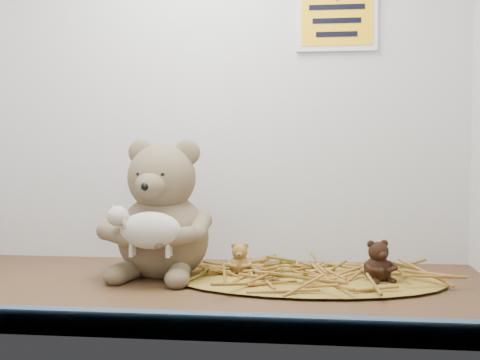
# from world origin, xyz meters

# --- Properties ---
(alcove_shell) EXTENTS (1.20, 0.60, 0.90)m
(alcove_shell) POSITION_xyz_m (0.00, 0.09, 0.45)
(alcove_shell) COLOR #482C19
(alcove_shell) RESTS_ON ground
(front_rail) EXTENTS (1.19, 0.02, 0.04)m
(front_rail) POSITION_xyz_m (0.00, -0.29, 0.02)
(front_rail) COLOR #38546B
(front_rail) RESTS_ON shelf_floor
(straw_bed) EXTENTS (0.54, 0.31, 0.01)m
(straw_bed) POSITION_xyz_m (0.24, 0.09, 0.01)
(straw_bed) COLOR olive
(straw_bed) RESTS_ON shelf_floor
(main_teddy) EXTENTS (0.26, 0.27, 0.28)m
(main_teddy) POSITION_xyz_m (-0.06, 0.11, 0.14)
(main_teddy) COLOR #79684A
(main_teddy) RESTS_ON shelf_floor
(toy_lamb) EXTENTS (0.15, 0.09, 0.10)m
(toy_lamb) POSITION_xyz_m (-0.06, 0.00, 0.11)
(toy_lamb) COLOR #BCB9A9
(toy_lamb) RESTS_ON main_teddy
(mini_teddy_tan) EXTENTS (0.05, 0.06, 0.06)m
(mini_teddy_tan) POSITION_xyz_m (0.10, 0.10, 0.04)
(mini_teddy_tan) COLOR olive
(mini_teddy_tan) RESTS_ON straw_bed
(mini_teddy_brown) EXTENTS (0.08, 0.09, 0.08)m
(mini_teddy_brown) POSITION_xyz_m (0.37, 0.07, 0.05)
(mini_teddy_brown) COLOR black
(mini_teddy_brown) RESTS_ON straw_bed
(wall_sign) EXTENTS (0.16, 0.01, 0.11)m
(wall_sign) POSITION_xyz_m (0.30, 0.29, 0.55)
(wall_sign) COLOR #FAB30C
(wall_sign) RESTS_ON back_wall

